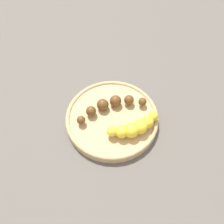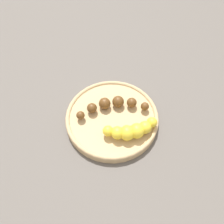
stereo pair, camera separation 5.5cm
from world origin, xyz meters
name	(u,v)px [view 1 (the left image)]	position (x,y,z in m)	size (l,w,h in m)	color
ground_plane	(112,121)	(0.00, 0.00, 0.00)	(2.40, 2.40, 0.00)	#56514C
fruit_bowl	(112,118)	(0.00, 0.00, 0.01)	(0.22, 0.22, 0.02)	tan
banana_overripe	(110,105)	(0.02, 0.02, 0.03)	(0.14, 0.12, 0.03)	#593819
banana_yellow	(135,127)	(-0.01, -0.06, 0.04)	(0.11, 0.08, 0.03)	yellow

